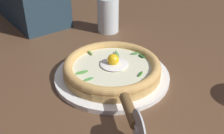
# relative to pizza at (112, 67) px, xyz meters

# --- Properties ---
(ground_plane) EXTENTS (2.40, 2.40, 0.03)m
(ground_plane) POSITION_rel_pizza_xyz_m (0.01, -0.04, -0.05)
(ground_plane) COLOR brown
(ground_plane) RESTS_ON ground
(pizza_plate) EXTENTS (0.30, 0.30, 0.01)m
(pizza_plate) POSITION_rel_pizza_xyz_m (0.00, -0.00, -0.02)
(pizza_plate) COLOR white
(pizza_plate) RESTS_ON ground
(pizza) EXTENTS (0.25, 0.25, 0.05)m
(pizza) POSITION_rel_pizza_xyz_m (0.00, 0.00, 0.00)
(pizza) COLOR tan
(pizza) RESTS_ON pizza_plate
(pizza_cutter) EXTENTS (0.15, 0.07, 0.09)m
(pizza_cutter) POSITION_rel_pizza_xyz_m (0.19, -0.09, 0.01)
(pizza_cutter) COLOR silver
(pizza_cutter) RESTS_ON ground
(drinking_glass) EXTENTS (0.07, 0.07, 0.12)m
(drinking_glass) POSITION_rel_pizza_xyz_m (-0.25, 0.16, 0.02)
(drinking_glass) COLOR silver
(drinking_glass) RESTS_ON ground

